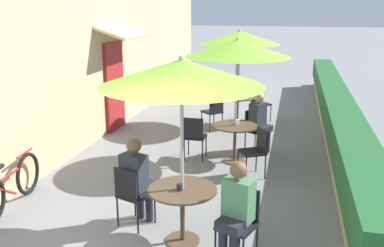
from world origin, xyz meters
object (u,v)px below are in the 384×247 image
at_px(cafe_chair_near_right, 132,192).
at_px(coffee_cup_mid, 237,122).
at_px(patio_umbrella_far, 240,38).
at_px(coffee_cup_far, 240,94).
at_px(coffee_cup_near, 179,187).
at_px(bicycle_leaning, 10,186).
at_px(cafe_chair_mid_right, 194,134).
at_px(cafe_chair_mid_left, 255,127).
at_px(seated_patron_near_right, 137,177).
at_px(cafe_chair_far_left, 259,101).
at_px(patio_umbrella_near, 181,73).
at_px(patio_umbrella_mid, 237,48).
at_px(seated_patron_mid_left, 260,120).
at_px(cafe_chair_mid_back, 256,148).
at_px(patio_table_near, 182,201).
at_px(patio_table_mid, 235,134).
at_px(patio_table_far, 238,104).
at_px(cafe_chair_far_right, 214,110).
at_px(seated_patron_near_left, 236,209).

height_order(cafe_chair_near_right, coffee_cup_mid, cafe_chair_near_right).
distance_m(patio_umbrella_far, coffee_cup_far, 1.40).
relative_size(coffee_cup_near, bicycle_leaning, 0.05).
xyz_separation_m(coffee_cup_near, cafe_chair_mid_right, (-0.51, 3.01, -0.26)).
height_order(coffee_cup_near, cafe_chair_mid_left, cafe_chair_mid_left).
distance_m(seated_patron_near_right, cafe_chair_far_left, 6.05).
bearing_deg(cafe_chair_mid_right, cafe_chair_far_left, 73.04).
relative_size(patio_umbrella_near, patio_umbrella_mid, 1.00).
xyz_separation_m(seated_patron_mid_left, cafe_chair_mid_back, (0.05, -1.28, -0.17)).
xyz_separation_m(patio_table_near, patio_table_mid, (0.24, 3.04, 0.00)).
xyz_separation_m(cafe_chair_mid_left, bicycle_leaning, (-3.26, -3.44, -0.16)).
bearing_deg(patio_table_far, cafe_chair_far_left, 51.06).
distance_m(cafe_chair_mid_right, patio_umbrella_far, 3.19).
relative_size(patio_umbrella_mid, patio_table_far, 2.74).
bearing_deg(patio_umbrella_far, cafe_chair_far_right, -128.94).
xyz_separation_m(coffee_cup_mid, cafe_chair_far_left, (0.16, 3.12, -0.26)).
xyz_separation_m(patio_umbrella_mid, cafe_chair_far_right, (-0.78, 1.99, -1.66)).
bearing_deg(seated_patron_near_left, patio_umbrella_far, -62.29).
height_order(cafe_chair_mid_right, bicycle_leaning, cafe_chair_mid_right).
relative_size(cafe_chair_near_right, bicycle_leaning, 0.51).
relative_size(patio_umbrella_mid, coffee_cup_far, 26.43).
distance_m(seated_patron_mid_left, cafe_chair_far_right, 1.80).
bearing_deg(seated_patron_mid_left, cafe_chair_mid_right, -28.54).
bearing_deg(seated_patron_near_right, seated_patron_near_left, -2.62).
xyz_separation_m(cafe_chair_near_right, seated_patron_near_right, (0.04, 0.10, 0.17)).
xyz_separation_m(cafe_chair_mid_left, coffee_cup_far, (-0.58, 1.98, 0.26)).
bearing_deg(cafe_chair_far_right, bicycle_leaning, -160.04).
bearing_deg(cafe_chair_mid_back, seated_patron_near_left, 149.74).
relative_size(seated_patron_near_right, patio_table_far, 1.44).
height_order(patio_table_mid, cafe_chair_far_left, cafe_chair_far_left).
xyz_separation_m(cafe_chair_near_right, coffee_cup_mid, (1.02, 2.93, 0.26)).
xyz_separation_m(patio_table_far, cafe_chair_far_right, (-0.49, -0.60, -0.04)).
relative_size(patio_table_near, cafe_chair_far_right, 1.00).
height_order(seated_patron_mid_left, cafe_chair_mid_back, seated_patron_mid_left).
relative_size(patio_umbrella_near, seated_patron_mid_left, 1.90).
distance_m(cafe_chair_far_right, coffee_cup_far, 0.91).
relative_size(patio_umbrella_mid, cafe_chair_mid_right, 2.73).
relative_size(patio_table_near, cafe_chair_mid_left, 1.00).
height_order(cafe_chair_mid_right, cafe_chair_mid_back, same).
xyz_separation_m(patio_umbrella_near, coffee_cup_near, (-0.02, -0.06, -1.40)).
distance_m(seated_patron_mid_left, coffee_cup_far, 2.14).
bearing_deg(cafe_chair_far_right, seated_patron_mid_left, -93.65).
height_order(cafe_chair_mid_back, patio_table_far, cafe_chair_mid_back).
relative_size(cafe_chair_far_left, bicycle_leaning, 0.51).
bearing_deg(cafe_chair_mid_right, cafe_chair_mid_back, -24.35).
xyz_separation_m(patio_umbrella_mid, cafe_chair_mid_left, (0.31, 0.71, -1.66)).
bearing_deg(cafe_chair_mid_left, patio_umbrella_far, -132.72).
relative_size(seated_patron_near_left, cafe_chair_mid_left, 1.44).
bearing_deg(cafe_chair_far_left, patio_umbrella_mid, 41.13).
distance_m(seated_patron_near_left, seated_patron_mid_left, 4.00).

